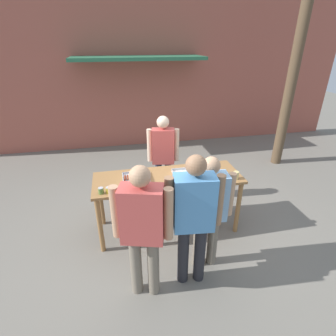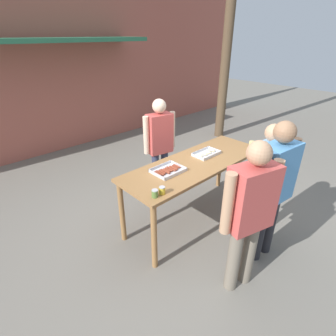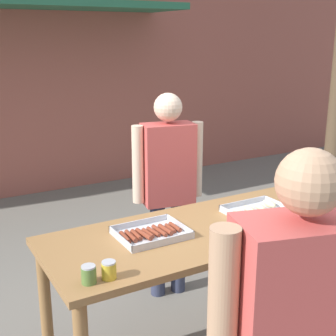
{
  "view_description": "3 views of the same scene",
  "coord_description": "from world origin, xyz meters",
  "px_view_note": "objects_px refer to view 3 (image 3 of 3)",
  "views": [
    {
      "loc": [
        -0.72,
        -3.4,
        2.8
      ],
      "look_at": [
        0.0,
        0.0,
        1.09
      ],
      "focal_mm": 28.0,
      "sensor_mm": 36.0,
      "label": 1
    },
    {
      "loc": [
        -2.49,
        -2.09,
        2.52
      ],
      "look_at": [
        -0.47,
        0.06,
        0.99
      ],
      "focal_mm": 28.0,
      "sensor_mm": 36.0,
      "label": 2
    },
    {
      "loc": [
        -1.62,
        -2.15,
        2.06
      ],
      "look_at": [
        0.09,
        0.86,
        1.07
      ],
      "focal_mm": 50.0,
      "sensor_mm": 36.0,
      "label": 3
    }
  ],
  "objects_px": {
    "food_tray_buns": "(256,209)",
    "person_server_behind_table": "(168,178)",
    "food_tray_sausages": "(150,233)",
    "condiment_jar_mustard": "(89,274)",
    "condiment_jar_ketchup": "(109,270)"
  },
  "relations": [
    {
      "from": "condiment_jar_mustard",
      "to": "food_tray_sausages",
      "type": "bearing_deg",
      "value": 33.57
    },
    {
      "from": "person_server_behind_table",
      "to": "food_tray_sausages",
      "type": "bearing_deg",
      "value": -114.94
    },
    {
      "from": "person_server_behind_table",
      "to": "condiment_jar_mustard",
      "type": "bearing_deg",
      "value": -122.75
    },
    {
      "from": "food_tray_buns",
      "to": "person_server_behind_table",
      "type": "height_order",
      "value": "person_server_behind_table"
    },
    {
      "from": "food_tray_sausages",
      "to": "condiment_jar_ketchup",
      "type": "relative_size",
      "value": 4.48
    },
    {
      "from": "condiment_jar_mustard",
      "to": "condiment_jar_ketchup",
      "type": "bearing_deg",
      "value": -4.03
    },
    {
      "from": "condiment_jar_ketchup",
      "to": "person_server_behind_table",
      "type": "distance_m",
      "value": 1.49
    },
    {
      "from": "food_tray_sausages",
      "to": "condiment_jar_mustard",
      "type": "xyz_separation_m",
      "value": [
        -0.5,
        -0.33,
        0.03
      ]
    },
    {
      "from": "food_tray_sausages",
      "to": "condiment_jar_mustard",
      "type": "distance_m",
      "value": 0.6
    },
    {
      "from": "food_tray_buns",
      "to": "condiment_jar_ketchup",
      "type": "distance_m",
      "value": 1.22
    },
    {
      "from": "condiment_jar_ketchup",
      "to": "person_server_behind_table",
      "type": "xyz_separation_m",
      "value": [
        0.97,
        1.14,
        -0.0
      ]
    },
    {
      "from": "food_tray_sausages",
      "to": "person_server_behind_table",
      "type": "bearing_deg",
      "value": 54.4
    },
    {
      "from": "food_tray_buns",
      "to": "condiment_jar_mustard",
      "type": "height_order",
      "value": "condiment_jar_mustard"
    },
    {
      "from": "food_tray_buns",
      "to": "food_tray_sausages",
      "type": "bearing_deg",
      "value": -179.9
    },
    {
      "from": "person_server_behind_table",
      "to": "condiment_jar_ketchup",
      "type": "bearing_deg",
      "value": -119.84
    }
  ]
}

